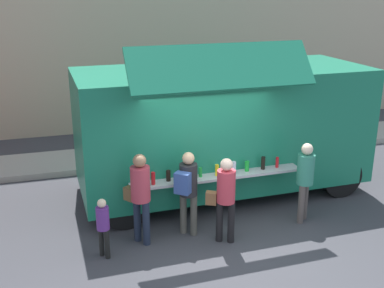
# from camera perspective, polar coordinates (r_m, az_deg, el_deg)

# --- Properties ---
(ground_plane) EXTENTS (60.00, 60.00, 0.00)m
(ground_plane) POSITION_cam_1_polar(r_m,az_deg,el_deg) (8.55, 4.42, -12.63)
(ground_plane) COLOR #38383D
(curb_strip) EXTENTS (28.00, 1.60, 0.15)m
(curb_strip) POSITION_cam_1_polar(r_m,az_deg,el_deg) (12.70, -17.99, -2.43)
(curb_strip) COLOR #9E998E
(curb_strip) RESTS_ON ground
(building_behind) EXTENTS (32.00, 2.40, 7.07)m
(building_behind) POSITION_cam_1_polar(r_m,az_deg,el_deg) (15.85, -15.36, 14.68)
(building_behind) COLOR tan
(building_behind) RESTS_ON ground
(food_truck_main) EXTENTS (6.19, 3.17, 3.42)m
(food_truck_main) POSITION_cam_1_polar(r_m,az_deg,el_deg) (10.33, 3.69, 2.15)
(food_truck_main) COLOR #197353
(food_truck_main) RESTS_ON ground
(trash_bin) EXTENTS (0.60, 0.60, 0.86)m
(trash_bin) POSITION_cam_1_polar(r_m,az_deg,el_deg) (14.34, 15.40, 1.68)
(trash_bin) COLOR #2C5C3B
(trash_bin) RESTS_ON ground
(customer_front_ordering) EXTENTS (0.50, 0.39, 1.59)m
(customer_front_ordering) POSITION_cam_1_polar(r_m,az_deg,el_deg) (8.42, 3.96, -5.88)
(customer_front_ordering) COLOR black
(customer_front_ordering) RESTS_ON ground
(customer_mid_with_backpack) EXTENTS (0.48, 0.51, 1.60)m
(customer_mid_with_backpack) POSITION_cam_1_polar(r_m,az_deg,el_deg) (8.61, -0.54, -4.98)
(customer_mid_with_backpack) COLOR #4C4940
(customer_mid_with_backpack) RESTS_ON ground
(customer_rear_waiting) EXTENTS (0.44, 0.52, 1.68)m
(customer_rear_waiting) POSITION_cam_1_polar(r_m,az_deg,el_deg) (8.40, -6.21, -5.60)
(customer_rear_waiting) COLOR #1C2536
(customer_rear_waiting) RESTS_ON ground
(customer_extra_browsing) EXTENTS (0.32, 0.32, 1.59)m
(customer_extra_browsing) POSITION_cam_1_polar(r_m,az_deg,el_deg) (9.38, 13.31, -3.66)
(customer_extra_browsing) COLOR #504642
(customer_extra_browsing) RESTS_ON ground
(child_near_queue) EXTENTS (0.22, 0.22, 1.08)m
(child_near_queue) POSITION_cam_1_polar(r_m,az_deg,el_deg) (8.20, -10.55, -9.21)
(child_near_queue) COLOR black
(child_near_queue) RESTS_ON ground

